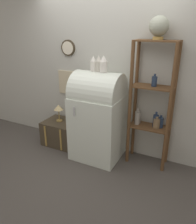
% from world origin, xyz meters
% --- Properties ---
extents(ground_plane, '(12.00, 12.00, 0.00)m').
position_xyz_m(ground_plane, '(0.00, 0.00, 0.00)').
color(ground_plane, '#4C4742').
extents(wall_back, '(7.00, 0.09, 2.70)m').
position_xyz_m(wall_back, '(-0.00, 0.57, 1.35)').
color(wall_back, '#B7B7AD').
rests_on(wall_back, ground_plane).
extents(refrigerator, '(0.74, 0.71, 1.39)m').
position_xyz_m(refrigerator, '(-0.00, 0.21, 0.71)').
color(refrigerator, silver).
rests_on(refrigerator, ground_plane).
extents(suitcase_trunk, '(0.59, 0.49, 0.43)m').
position_xyz_m(suitcase_trunk, '(-0.77, 0.27, 0.21)').
color(suitcase_trunk, '#423828').
rests_on(suitcase_trunk, ground_plane).
extents(shelf_unit, '(0.60, 0.30, 1.83)m').
position_xyz_m(shelf_unit, '(0.77, 0.38, 0.98)').
color(shelf_unit, brown).
rests_on(shelf_unit, ground_plane).
extents(globe, '(0.25, 0.25, 0.29)m').
position_xyz_m(globe, '(0.77, 0.39, 1.99)').
color(globe, '#AD8942').
rests_on(globe, shelf_unit).
extents(vase_left, '(0.08, 0.08, 0.22)m').
position_xyz_m(vase_left, '(-0.08, 0.22, 1.49)').
color(vase_left, white).
rests_on(vase_left, refrigerator).
extents(vase_center, '(0.09, 0.09, 0.23)m').
position_xyz_m(vase_center, '(-0.00, 0.23, 1.49)').
color(vase_center, beige).
rests_on(vase_center, refrigerator).
extents(vase_right, '(0.11, 0.11, 0.23)m').
position_xyz_m(vase_right, '(0.08, 0.22, 1.50)').
color(vase_right, white).
rests_on(vase_right, refrigerator).
extents(desk_lamp, '(0.16, 0.16, 0.30)m').
position_xyz_m(desk_lamp, '(-0.80, 0.28, 0.66)').
color(desk_lamp, '#AD8942').
rests_on(desk_lamp, suitcase_trunk).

